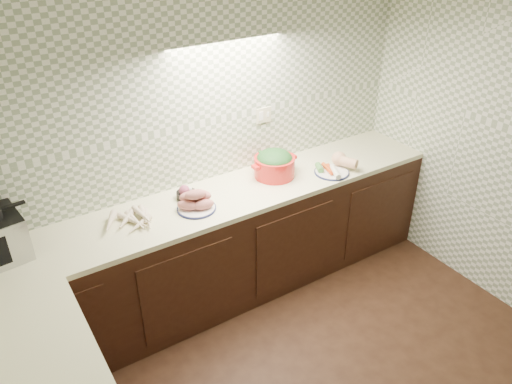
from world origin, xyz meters
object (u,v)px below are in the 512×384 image
sweet_potato_plate (196,202)px  veg_plate (335,165)px  onion_bowl (186,193)px  dutch_oven (274,164)px  parsnip_pile (140,224)px

sweet_potato_plate → veg_plate: size_ratio=0.81×
sweet_potato_plate → veg_plate: (1.20, -0.07, -0.01)m
onion_bowl → dutch_oven: (0.73, -0.06, 0.07)m
dutch_oven → veg_plate: size_ratio=1.11×
sweet_potato_plate → dutch_oven: 0.74m
veg_plate → sweet_potato_plate: bearing=176.5°
sweet_potato_plate → dutch_oven: (0.73, 0.10, 0.05)m
onion_bowl → veg_plate: (1.20, -0.24, 0.01)m
parsnip_pile → veg_plate: veg_plate is taller
sweet_potato_plate → onion_bowl: bearing=88.9°
sweet_potato_plate → veg_plate: sweet_potato_plate is taller
dutch_oven → onion_bowl: bearing=174.4°
sweet_potato_plate → onion_bowl: (0.00, 0.17, -0.02)m
sweet_potato_plate → parsnip_pile: bearing=-177.5°
onion_bowl → veg_plate: 1.22m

